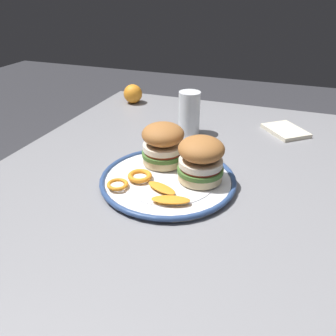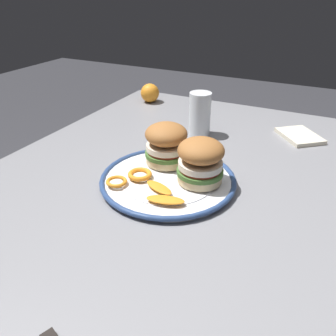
# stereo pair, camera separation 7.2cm
# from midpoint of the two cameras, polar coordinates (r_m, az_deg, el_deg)

# --- Properties ---
(dining_table) EXTENTS (1.34, 0.91, 0.75)m
(dining_table) POSITION_cam_midpoint_polar(r_m,az_deg,el_deg) (0.81, -3.24, -10.22)
(dining_table) COLOR gray
(dining_table) RESTS_ON ground
(dinner_plate) EXTENTS (0.31, 0.31, 0.02)m
(dinner_plate) POSITION_cam_midpoint_polar(r_m,az_deg,el_deg) (0.78, -2.64, -2.04)
(dinner_plate) COLOR white
(dinner_plate) RESTS_ON dining_table
(sandwich_half_left) EXTENTS (0.13, 0.13, 0.10)m
(sandwich_half_left) POSITION_cam_midpoint_polar(r_m,az_deg,el_deg) (0.82, -3.36, 4.13)
(sandwich_half_left) COLOR beige
(sandwich_half_left) RESTS_ON dinner_plate
(sandwich_half_right) EXTENTS (0.12, 0.12, 0.10)m
(sandwich_half_right) POSITION_cam_midpoint_polar(r_m,az_deg,el_deg) (0.74, 2.80, 1.53)
(sandwich_half_right) COLOR beige
(sandwich_half_right) RESTS_ON dinner_plate
(orange_peel_curled) EXTENTS (0.07, 0.07, 0.01)m
(orange_peel_curled) POSITION_cam_midpoint_polar(r_m,az_deg,el_deg) (0.77, -7.43, -1.42)
(orange_peel_curled) COLOR orange
(orange_peel_curled) RESTS_ON dinner_plate
(orange_peel_strip_long) EXTENTS (0.05, 0.08, 0.01)m
(orange_peel_strip_long) POSITION_cam_midpoint_polar(r_m,az_deg,el_deg) (0.72, -3.58, -3.50)
(orange_peel_strip_long) COLOR orange
(orange_peel_strip_long) RESTS_ON dinner_plate
(orange_peel_strip_short) EXTENTS (0.05, 0.08, 0.01)m
(orange_peel_strip_short) POSITION_cam_midpoint_polar(r_m,az_deg,el_deg) (0.69, -2.53, -5.45)
(orange_peel_strip_short) COLOR orange
(orange_peel_strip_short) RESTS_ON dinner_plate
(orange_peel_small_curl) EXTENTS (0.06, 0.06, 0.01)m
(orange_peel_small_curl) POSITION_cam_midpoint_polar(r_m,az_deg,el_deg) (0.75, -11.21, -2.81)
(orange_peel_small_curl) COLOR orange
(orange_peel_small_curl) RESTS_ON dinner_plate
(drinking_glass) EXTENTS (0.06, 0.06, 0.13)m
(drinking_glass) POSITION_cam_midpoint_polar(r_m,az_deg,el_deg) (1.02, 1.54, 8.66)
(drinking_glass) COLOR white
(drinking_glass) RESTS_ON dining_table
(whole_orange) EXTENTS (0.07, 0.07, 0.07)m
(whole_orange) POSITION_cam_midpoint_polar(r_m,az_deg,el_deg) (1.32, -7.51, 12.24)
(whole_orange) COLOR orange
(whole_orange) RESTS_ON dining_table
(folded_napkin) EXTENTS (0.16, 0.16, 0.01)m
(folded_napkin) POSITION_cam_midpoint_polar(r_m,az_deg,el_deg) (1.10, 17.40, 5.98)
(folded_napkin) COLOR beige
(folded_napkin) RESTS_ON dining_table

